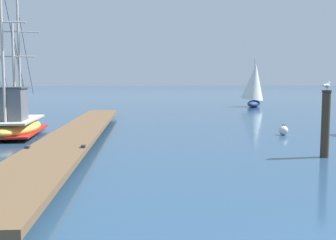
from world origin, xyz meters
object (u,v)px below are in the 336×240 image
Objects in this scene: fishing_boat_2 at (14,121)px; mooring_buoy at (283,130)px; distant_sailboat at (254,85)px; mooring_piling at (326,123)px; perched_seagull at (327,85)px.

mooring_buoy is (11.76, -1.29, -0.46)m from fishing_boat_2.
mooring_piling is at bearing -105.42° from distant_sailboat.
perched_seagull is at bearing -100.59° from mooring_buoy.
mooring_buoy is at bearing -6.28° from fishing_boat_2.
fishing_boat_2 reaches higher than perched_seagull.
mooring_buoy is 0.11× the size of distant_sailboat.
perched_seagull is 0.08× the size of distant_sailboat.
fishing_boat_2 is 3.31× the size of mooring_piling.
perched_seagull is at bearing -146.87° from mooring_piling.
mooring_buoy is at bearing -106.71° from distant_sailboat.
mooring_piling is 6.18× the size of perched_seagull.
distant_sailboat is (17.35, 17.31, 1.32)m from fishing_boat_2.
fishing_boat_2 is at bearing 149.72° from perched_seagull.
mooring_piling is at bearing -100.54° from mooring_buoy.
fishing_boat_2 reaches higher than mooring_piling.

